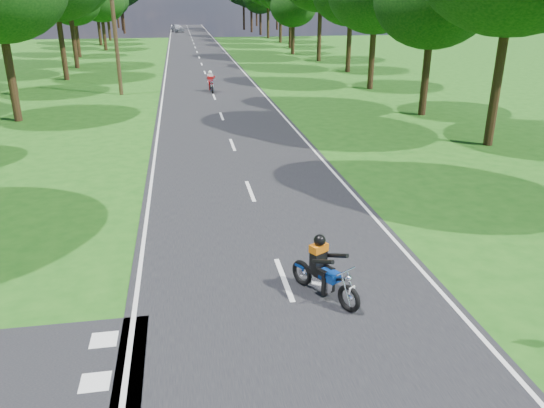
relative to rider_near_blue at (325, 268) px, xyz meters
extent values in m
plane|color=#194F12|center=(-0.71, -1.10, -0.73)|extent=(160.00, 160.00, 0.00)
cube|color=black|center=(-0.71, 48.90, -0.72)|extent=(7.00, 140.00, 0.02)
cube|color=silver|center=(-0.71, 0.90, -0.70)|extent=(0.12, 2.00, 0.01)
cube|color=silver|center=(-0.71, 6.90, -0.70)|extent=(0.12, 2.00, 0.01)
cube|color=silver|center=(-0.71, 12.90, -0.70)|extent=(0.12, 2.00, 0.01)
cube|color=silver|center=(-0.71, 18.90, -0.70)|extent=(0.12, 2.00, 0.01)
cube|color=silver|center=(-0.71, 24.90, -0.70)|extent=(0.12, 2.00, 0.01)
cube|color=silver|center=(-0.71, 30.90, -0.70)|extent=(0.12, 2.00, 0.01)
cube|color=silver|center=(-0.71, 36.90, -0.70)|extent=(0.12, 2.00, 0.01)
cube|color=silver|center=(-0.71, 42.90, -0.70)|extent=(0.12, 2.00, 0.01)
cube|color=silver|center=(-0.71, 48.90, -0.70)|extent=(0.12, 2.00, 0.01)
cube|color=silver|center=(-0.71, 54.90, -0.70)|extent=(0.12, 2.00, 0.01)
cube|color=silver|center=(-0.71, 60.90, -0.70)|extent=(0.12, 2.00, 0.01)
cube|color=silver|center=(-0.71, 66.90, -0.70)|extent=(0.12, 2.00, 0.01)
cube|color=silver|center=(-0.71, 72.90, -0.70)|extent=(0.12, 2.00, 0.01)
cube|color=silver|center=(-0.71, 78.90, -0.70)|extent=(0.12, 2.00, 0.01)
cube|color=silver|center=(-0.71, 84.90, -0.70)|extent=(0.12, 2.00, 0.01)
cube|color=silver|center=(-0.71, 90.90, -0.70)|extent=(0.12, 2.00, 0.01)
cube|color=silver|center=(-0.71, 96.90, -0.70)|extent=(0.12, 2.00, 0.01)
cube|color=silver|center=(-0.71, 102.90, -0.70)|extent=(0.12, 2.00, 0.01)
cube|color=silver|center=(-0.71, 108.90, -0.70)|extent=(0.12, 2.00, 0.01)
cube|color=silver|center=(-0.71, 114.90, -0.70)|extent=(0.12, 2.00, 0.01)
cube|color=silver|center=(-4.01, 48.90, -0.70)|extent=(0.10, 140.00, 0.01)
cube|color=silver|center=(2.59, 48.90, -0.70)|extent=(0.10, 140.00, 0.01)
cube|color=silver|center=(-4.51, -2.00, -0.70)|extent=(0.50, 0.50, 0.01)
cube|color=silver|center=(-4.51, -0.80, -0.70)|extent=(0.50, 0.50, 0.01)
cylinder|color=black|center=(-11.28, 19.66, 1.23)|extent=(0.40, 0.40, 3.91)
cylinder|color=black|center=(-13.64, 28.08, 1.17)|extent=(0.40, 0.40, 3.79)
cylinder|color=black|center=(-11.53, 34.50, 1.43)|extent=(0.40, 0.40, 4.32)
cylinder|color=black|center=(-11.97, 41.99, 1.47)|extent=(0.40, 0.40, 4.40)
cylinder|color=black|center=(-13.32, 51.68, 0.87)|extent=(0.40, 0.40, 3.20)
ellipsoid|color=black|center=(-13.32, 51.68, 4.81)|extent=(5.60, 5.60, 4.76)
cylinder|color=black|center=(-11.46, 59.05, 0.88)|extent=(0.40, 0.40, 3.22)
ellipsoid|color=black|center=(-11.46, 59.05, 4.85)|extent=(5.64, 5.64, 4.79)
cylinder|color=black|center=(-13.00, 66.81, 1.08)|extent=(0.40, 0.40, 3.61)
cylinder|color=black|center=(-12.65, 74.64, 0.60)|extent=(0.40, 0.40, 2.67)
ellipsoid|color=black|center=(-12.65, 74.64, 3.89)|extent=(4.67, 4.67, 3.97)
cylinder|color=black|center=(-12.89, 83.80, 0.81)|extent=(0.40, 0.40, 3.09)
ellipsoid|color=black|center=(-12.89, 83.80, 4.61)|extent=(5.40, 5.40, 4.59)
cylinder|color=black|center=(-11.94, 90.31, 1.51)|extent=(0.40, 0.40, 4.48)
cylinder|color=black|center=(-12.99, 99.29, 1.32)|extent=(0.40, 0.40, 4.09)
cylinder|color=black|center=(10.36, 11.10, 1.55)|extent=(0.40, 0.40, 4.56)
cylinder|color=black|center=(10.22, 17.59, 1.02)|extent=(0.40, 0.40, 3.49)
cylinder|color=black|center=(10.36, 26.48, 1.12)|extent=(0.40, 0.40, 3.69)
cylinder|color=black|center=(11.46, 35.31, 1.14)|extent=(0.40, 0.40, 3.74)
cylinder|color=black|center=(11.01, 43.62, 1.59)|extent=(0.40, 0.40, 4.64)
cylinder|color=black|center=(9.84, 50.82, 0.73)|extent=(0.40, 0.40, 2.91)
ellipsoid|color=black|center=(9.84, 50.82, 4.31)|extent=(5.09, 5.09, 4.33)
cylinder|color=black|center=(11.06, 58.29, 1.21)|extent=(0.40, 0.40, 3.88)
cylinder|color=black|center=(11.39, 66.77, 1.36)|extent=(0.40, 0.40, 4.18)
cylinder|color=black|center=(11.09, 75.73, 1.59)|extent=(0.40, 0.40, 4.63)
cylinder|color=black|center=(10.98, 83.01, 0.95)|extent=(0.40, 0.40, 3.36)
cylinder|color=black|center=(10.43, 90.24, 1.31)|extent=(0.40, 0.40, 4.09)
cylinder|color=black|center=(9.98, 98.00, 1.51)|extent=(0.40, 0.40, 4.48)
cylinder|color=black|center=(-14.71, 108.90, 1.19)|extent=(0.40, 0.40, 3.84)
cylinder|color=black|center=(14.29, 110.90, 1.35)|extent=(0.40, 0.40, 4.16)
cylinder|color=black|center=(-16.71, 93.90, 1.03)|extent=(0.40, 0.40, 3.52)
cylinder|color=black|center=(16.29, 96.90, 1.51)|extent=(0.40, 0.40, 4.48)
cylinder|color=#382616|center=(-6.71, 26.90, 3.27)|extent=(0.26, 0.26, 8.00)
imported|color=silver|center=(-2.82, 93.03, -0.02)|extent=(2.59, 4.33, 1.38)
camera|label=1|loc=(-2.77, -9.61, 5.36)|focal=35.00mm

